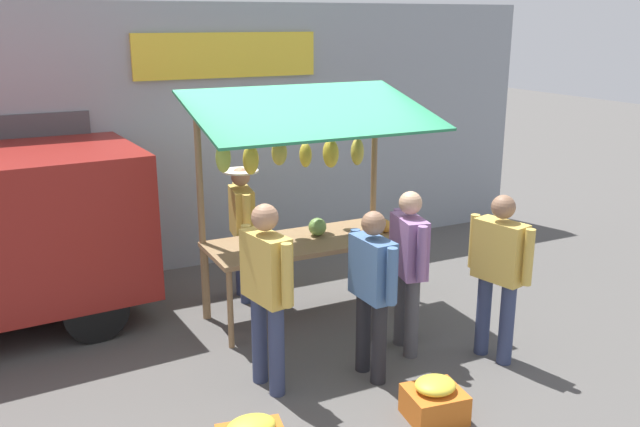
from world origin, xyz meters
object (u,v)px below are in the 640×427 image
object	(u,v)px
vendor_with_sunhat	(242,223)
shopper_in_grey_tee	(499,266)
market_stall	(307,179)
produce_crate_near	(435,400)
shopper_in_striped_shirt	(266,284)
shopper_with_ponytail	(372,284)
shopper_with_shopping_bag	(408,261)

from	to	relation	value
vendor_with_sunhat	shopper_in_grey_tee	size ratio (longest dim) A/B	0.96
market_stall	produce_crate_near	size ratio (longest dim) A/B	4.93
market_stall	produce_crate_near	xyz separation A→B (m)	(-0.02, 2.39, -1.38)
shopper_in_grey_tee	produce_crate_near	size ratio (longest dim) A/B	3.24
produce_crate_near	vendor_with_sunhat	bearing A→B (deg)	-80.42
vendor_with_sunhat	shopper_in_grey_tee	bearing A→B (deg)	42.36
shopper_in_striped_shirt	shopper_with_ponytail	size ratio (longest dim) A/B	1.08
produce_crate_near	shopper_with_ponytail	bearing A→B (deg)	-82.01
vendor_with_sunhat	shopper_with_shopping_bag	world-z (taller)	shopper_with_shopping_bag
market_stall	shopper_in_striped_shirt	distance (m)	1.75
shopper_with_ponytail	vendor_with_sunhat	bearing A→B (deg)	7.91
shopper_with_ponytail	produce_crate_near	world-z (taller)	shopper_with_ponytail
shopper_with_shopping_bag	shopper_in_striped_shirt	xyz separation A→B (m)	(1.50, 0.07, 0.05)
vendor_with_sunhat	shopper_with_ponytail	size ratio (longest dim) A/B	1.00
market_stall	produce_crate_near	distance (m)	2.76
vendor_with_sunhat	produce_crate_near	bearing A→B (deg)	18.24
shopper_with_shopping_bag	shopper_in_striped_shirt	world-z (taller)	shopper_in_striped_shirt
shopper_with_shopping_bag	shopper_with_ponytail	world-z (taller)	shopper_with_shopping_bag
market_stall	shopper_with_ponytail	xyz separation A→B (m)	(0.09, 1.55, -0.63)
market_stall	shopper_in_grey_tee	bearing A→B (deg)	123.10
shopper_in_striped_shirt	shopper_with_ponytail	xyz separation A→B (m)	(-0.92, 0.23, -0.09)
vendor_with_sunhat	shopper_in_striped_shirt	world-z (taller)	shopper_in_striped_shirt
produce_crate_near	shopper_with_shopping_bag	bearing A→B (deg)	-112.13
shopper_in_grey_tee	produce_crate_near	xyz separation A→B (m)	(1.13, 0.61, -0.78)
market_stall	vendor_with_sunhat	bearing A→B (deg)	-54.81
market_stall	shopper_in_striped_shirt	bearing A→B (deg)	52.36
shopper_in_striped_shirt	shopper_with_shopping_bag	bearing A→B (deg)	-97.78
market_stall	shopper_with_shopping_bag	size ratio (longest dim) A/B	1.53
shopper_with_shopping_bag	produce_crate_near	world-z (taller)	shopper_with_shopping_bag
vendor_with_sunhat	shopper_with_ponytail	xyz separation A→B (m)	(-0.40, 2.25, -0.02)
vendor_with_sunhat	shopper_with_shopping_bag	size ratio (longest dim) A/B	0.97
shopper_with_ponytail	shopper_in_grey_tee	world-z (taller)	shopper_in_grey_tee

